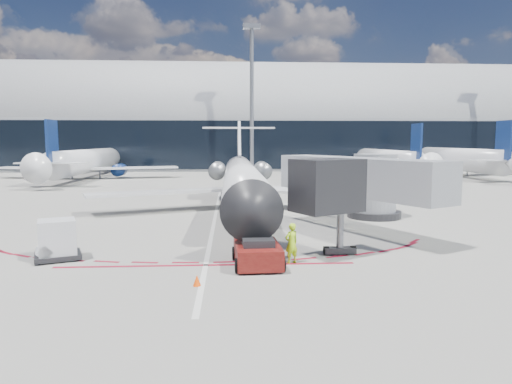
{
  "coord_description": "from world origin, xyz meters",
  "views": [
    {
      "loc": [
        1.18,
        -32.38,
        5.8
      ],
      "look_at": [
        2.95,
        -1.16,
        2.27
      ],
      "focal_mm": 32.0,
      "sensor_mm": 36.0,
      "label": 1
    }
  ],
  "objects": [
    {
      "name": "terminal_building",
      "position": [
        0.0,
        64.97,
        8.52
      ],
      "size": [
        150.0,
        24.15,
        24.0
      ],
      "color": "#9A9DA0",
      "rests_on": "ground"
    },
    {
      "name": "light_mast_centre",
      "position": [
        5.0,
        48.0,
        12.5
      ],
      "size": [
        0.7,
        0.7,
        25.0
      ],
      "primitive_type": "cylinder",
      "color": "slate",
      "rests_on": "ground"
    },
    {
      "name": "ramp_worker",
      "position": [
        4.05,
        -11.35,
        0.96
      ],
      "size": [
        0.84,
        0.75,
        1.93
      ],
      "primitive_type": "imported",
      "rotation": [
        0.0,
        0.0,
        3.65
      ],
      "color": "#BEFF1A",
      "rests_on": "ground"
    },
    {
      "name": "bg_airliner_0",
      "position": [
        -20.87,
        39.56,
        5.23
      ],
      "size": [
        32.33,
        34.23,
        10.46
      ],
      "primitive_type": null,
      "color": "silver",
      "rests_on": "ground"
    },
    {
      "name": "ground",
      "position": [
        0.0,
        0.0,
        0.0
      ],
      "size": [
        260.0,
        260.0,
        0.0
      ],
      "primitive_type": "plane",
      "color": "slate",
      "rests_on": "ground"
    },
    {
      "name": "bg_airliner_1",
      "position": [
        26.77,
        42.64,
        5.08
      ],
      "size": [
        31.37,
        33.22,
        10.15
      ],
      "primitive_type": null,
      "color": "silver",
      "rests_on": "ground"
    },
    {
      "name": "safety_cone_right",
      "position": [
        -0.18,
        -14.54,
        0.23
      ],
      "size": [
        0.33,
        0.33,
        0.45
      ],
      "primitive_type": "cone",
      "color": "#FF4905",
      "rests_on": "ground"
    },
    {
      "name": "apron_centerline",
      "position": [
        0.0,
        2.0,
        0.01
      ],
      "size": [
        0.25,
        40.0,
        0.01
      ],
      "primitive_type": "cube",
      "color": "silver",
      "rests_on": "ground"
    },
    {
      "name": "jet_bridge",
      "position": [
        9.79,
        -3.01,
        3.01
      ],
      "size": [
        10.03,
        15.2,
        4.9
      ],
      "color": "#92949A",
      "rests_on": "ground"
    },
    {
      "name": "bg_airliner_2",
      "position": [
        38.79,
        42.75,
        5.35
      ],
      "size": [
        33.05,
        35.0,
        10.69
      ],
      "primitive_type": null,
      "color": "silver",
      "rests_on": "ground"
    },
    {
      "name": "regional_jet",
      "position": [
        2.15,
        4.68,
        2.62
      ],
      "size": [
        25.39,
        31.31,
        7.84
      ],
      "color": "silver",
      "rests_on": "ground"
    },
    {
      "name": "pushback_tug",
      "position": [
        2.42,
        -11.68,
        0.6
      ],
      "size": [
        2.35,
        5.23,
        1.35
      ],
      "rotation": [
        0.0,
        0.0,
        0.05
      ],
      "color": "#4F0C0B",
      "rests_on": "ground"
    },
    {
      "name": "uld_container",
      "position": [
        -7.28,
        -10.04,
        0.98
      ],
      "size": [
        2.61,
        2.43,
        1.97
      ],
      "rotation": [
        0.0,
        0.0,
        0.37
      ],
      "color": "black",
      "rests_on": "ground"
    },
    {
      "name": "apron_stop_bar",
      "position": [
        0.0,
        -11.5,
        0.01
      ],
      "size": [
        14.0,
        0.25,
        0.01
      ],
      "primitive_type": "cube",
      "color": "maroon",
      "rests_on": "ground"
    }
  ]
}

